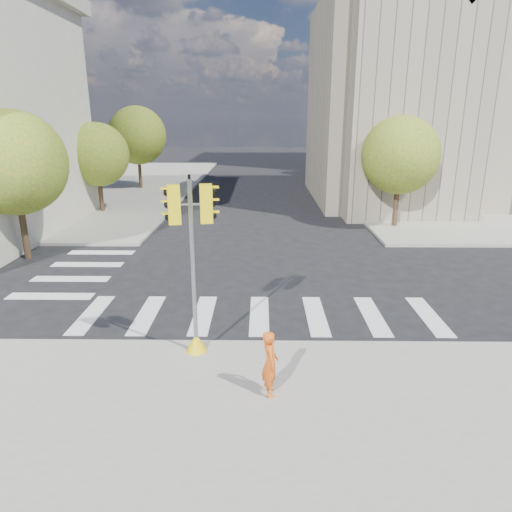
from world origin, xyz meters
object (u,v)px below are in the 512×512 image
Objects in this scene: lamp_far at (349,133)px; photographer at (270,363)px; traffic_signal at (194,281)px; lamp_near at (390,142)px.

photographer is (-7.84, -34.52, -3.67)m from lamp_far.
lamp_far is at bearing 63.34° from traffic_signal.
photographer is (1.91, -1.92, -1.21)m from traffic_signal.
lamp_far is (0.00, 14.00, 0.00)m from lamp_near.
lamp_near is 21.14m from traffic_signal.
lamp_far is 34.12m from traffic_signal.
lamp_far is 5.33× the size of photographer.
lamp_far reaches higher than photographer.
lamp_near is at bearing -90.00° from lamp_far.
lamp_near is 1.75× the size of traffic_signal.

